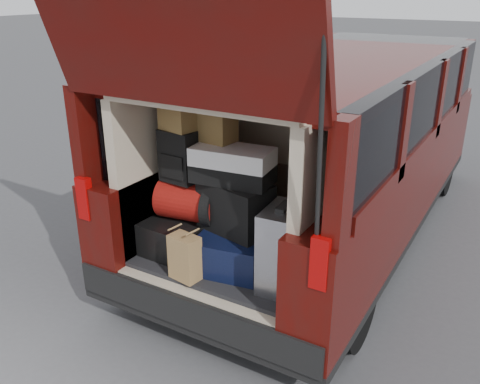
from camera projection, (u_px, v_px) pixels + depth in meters
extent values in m
plane|color=#3E3E41|center=(219.00, 335.00, 3.71)|extent=(80.00, 80.00, 0.00)
cylinder|color=black|center=(163.00, 247.00, 4.29)|extent=(0.24, 0.64, 0.64)
cylinder|color=black|center=(349.00, 304.00, 3.52)|extent=(0.24, 0.64, 0.64)
cylinder|color=black|center=(315.00, 148.00, 6.93)|extent=(0.24, 0.64, 0.64)
cylinder|color=black|center=(440.00, 168.00, 6.16)|extent=(0.24, 0.64, 0.64)
cube|color=black|center=(327.00, 205.00, 5.27)|extent=(1.90, 4.85, 0.08)
cube|color=#3D0F0B|center=(261.00, 153.00, 5.47)|extent=(0.33, 4.85, 0.80)
cube|color=#3D0F0B|center=(409.00, 179.00, 4.73)|extent=(0.33, 4.85, 0.80)
cube|color=#3D0F0B|center=(337.00, 60.00, 4.71)|extent=(1.82, 4.46, 0.10)
cube|color=black|center=(249.00, 84.00, 5.16)|extent=(0.12, 4.25, 0.68)
cube|color=black|center=(428.00, 103.00, 4.33)|extent=(0.12, 4.25, 0.68)
cube|color=black|center=(194.00, 309.00, 3.33)|extent=(1.86, 0.16, 0.22)
cube|color=#990505|center=(85.00, 198.00, 3.47)|extent=(0.10, 0.06, 0.30)
cube|color=#990505|center=(320.00, 263.00, 2.66)|extent=(0.10, 0.06, 0.30)
cube|color=black|center=(238.00, 256.00, 3.73)|extent=(1.24, 1.05, 0.06)
cube|color=tan|center=(163.00, 164.00, 3.81)|extent=(0.08, 1.05, 1.15)
cube|color=tan|center=(328.00, 198.00, 3.19)|extent=(0.08, 1.05, 1.15)
cube|color=tan|center=(275.00, 158.00, 3.95)|extent=(1.34, 0.06, 1.15)
cube|color=tan|center=(238.00, 92.00, 3.28)|extent=(1.34, 1.05, 0.06)
cube|color=#3D0F0B|center=(161.00, 9.00, 2.49)|extent=(1.75, 0.38, 1.02)
cylinder|color=black|center=(319.00, 151.00, 2.37)|extent=(0.02, 0.90, 0.76)
cube|color=black|center=(238.00, 285.00, 3.82)|extent=(1.24, 1.05, 0.55)
cube|color=black|center=(187.00, 232.00, 3.76)|extent=(0.47, 0.63, 0.25)
cube|color=black|center=(236.00, 248.00, 3.54)|extent=(0.54, 0.62, 0.24)
cube|color=white|center=(283.00, 249.00, 3.21)|extent=(0.25, 0.38, 0.55)
cube|color=#AB844D|center=(185.00, 257.00, 3.35)|extent=(0.22, 0.16, 0.31)
cube|color=maroon|center=(190.00, 201.00, 3.63)|extent=(0.48, 0.35, 0.29)
cube|color=black|center=(236.00, 207.00, 3.46)|extent=(0.53, 0.38, 0.35)
cube|color=black|center=(179.00, 156.00, 3.52)|extent=(0.27, 0.17, 0.37)
cube|color=white|center=(233.00, 165.00, 3.38)|extent=(0.56, 0.33, 0.24)
cube|color=olive|center=(180.00, 114.00, 3.43)|extent=(0.27, 0.24, 0.22)
cube|color=olive|center=(218.00, 126.00, 3.43)|extent=(0.23, 0.20, 0.22)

